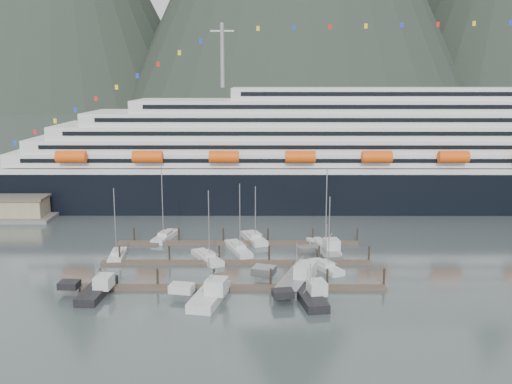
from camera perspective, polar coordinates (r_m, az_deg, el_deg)
ground at (r=104.88m, az=0.75°, el=-7.37°), size 1600.00×1600.00×0.00m
cruise_ship at (r=159.04m, az=11.45°, el=3.12°), size 210.00×30.40×50.30m
dock_near at (r=95.45m, az=-2.18°, el=-9.05°), size 48.18×2.28×3.20m
dock_mid at (r=107.76m, az=-1.91°, el=-6.70°), size 48.18×2.28×3.20m
dock_far at (r=120.21m, az=-1.69°, el=-4.84°), size 48.18×2.28×3.20m
sailboat_a at (r=113.91m, az=-13.07°, el=-5.95°), size 3.20×8.76×13.72m
sailboat_b at (r=110.19m, az=-4.66°, el=-6.27°), size 6.80×10.04×13.56m
sailboat_d at (r=115.36m, az=-1.69°, el=-5.45°), size 5.90×11.27×13.80m
sailboat_e at (r=125.37m, az=-8.64°, el=-4.24°), size 4.71×10.29×15.60m
sailboat_f at (r=122.46m, az=-0.20°, el=-4.48°), size 5.84×10.33×12.01m
sailboat_g at (r=116.72m, az=6.42°, el=-5.31°), size 5.79×12.22×16.59m
sailboat_h at (r=105.19m, az=6.66°, el=-7.15°), size 5.86×8.92×13.50m
trawler_a at (r=96.32m, az=-14.99°, el=-8.91°), size 8.41×11.64×6.25m
trawler_b at (r=90.73m, az=-4.55°, el=-9.73°), size 9.17×11.86×7.38m
trawler_c at (r=97.80m, az=3.77°, el=-8.18°), size 11.43×14.99×7.44m
trawler_d at (r=90.75m, az=5.06°, el=-9.80°), size 8.31×11.16×6.38m
trawler_e at (r=113.00m, az=6.64°, el=-5.64°), size 8.11×10.63×6.64m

